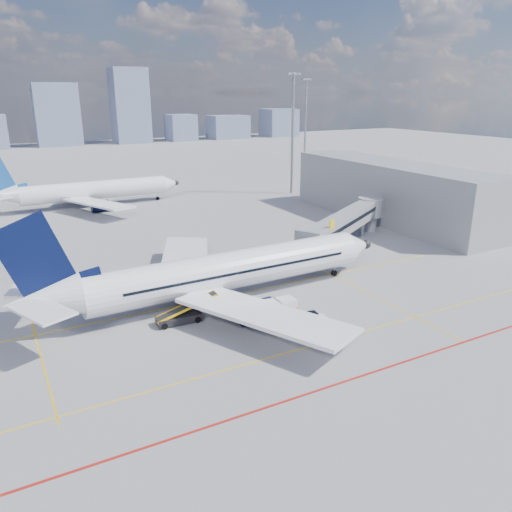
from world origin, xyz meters
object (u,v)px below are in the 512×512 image
(ramp_worker, at_px, (297,316))
(belt_loader, at_px, (180,316))
(main_aircraft, at_px, (216,273))
(baggage_tug, at_px, (315,319))
(second_aircraft, at_px, (87,191))
(cargo_dolly, at_px, (277,310))

(ramp_worker, bearing_deg, belt_loader, 83.64)
(main_aircraft, relative_size, ramp_worker, 22.47)
(baggage_tug, xyz_separation_m, belt_loader, (-11.27, 6.67, 0.02))
(belt_loader, bearing_deg, baggage_tug, -28.22)
(second_aircraft, height_order, belt_loader, second_aircraft)
(second_aircraft, bearing_deg, belt_loader, -92.86)
(belt_loader, bearing_deg, main_aircraft, 32.40)
(cargo_dolly, height_order, ramp_worker, cargo_dolly)
(baggage_tug, distance_m, ramp_worker, 1.74)
(cargo_dolly, xyz_separation_m, ramp_worker, (1.20, -1.72, -0.23))
(baggage_tug, relative_size, belt_loader, 0.33)
(belt_loader, relative_size, ramp_worker, 3.36)
(main_aircraft, distance_m, baggage_tug, 11.70)
(main_aircraft, relative_size, belt_loader, 6.68)
(main_aircraft, xyz_separation_m, belt_loader, (-5.28, -3.05, -2.56))
(cargo_dolly, distance_m, ramp_worker, 2.11)
(main_aircraft, distance_m, belt_loader, 6.61)
(belt_loader, xyz_separation_m, ramp_worker, (9.76, -5.85, 0.28))
(cargo_dolly, distance_m, belt_loader, 9.52)
(second_aircraft, distance_m, ramp_worker, 64.06)
(main_aircraft, xyz_separation_m, ramp_worker, (4.48, -8.90, -2.28))
(main_aircraft, relative_size, cargo_dolly, 10.64)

